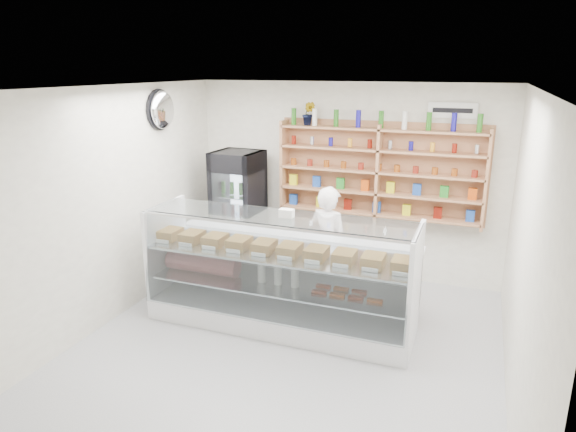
% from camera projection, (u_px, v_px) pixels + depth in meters
% --- Properties ---
extents(room, '(5.00, 5.00, 5.00)m').
position_uv_depth(room, '(284.00, 230.00, 5.21)').
color(room, '#ADADB2').
rests_on(room, ground).
extents(display_counter, '(3.16, 0.94, 1.37)m').
position_uv_depth(display_counter, '(280.00, 295.00, 6.12)').
color(display_counter, white).
rests_on(display_counter, floor).
extents(shop_worker, '(0.66, 0.53, 1.56)m').
position_uv_depth(shop_worker, '(328.00, 246.00, 6.60)').
color(shop_worker, white).
rests_on(shop_worker, floor).
extents(drinks_cooler, '(0.69, 0.67, 1.82)m').
position_uv_depth(drinks_cooler, '(239.00, 212.00, 7.63)').
color(drinks_cooler, black).
rests_on(drinks_cooler, floor).
extents(wall_shelving, '(2.84, 0.28, 1.33)m').
position_uv_depth(wall_shelving, '(378.00, 172.00, 7.09)').
color(wall_shelving, tan).
rests_on(wall_shelving, back_wall).
extents(potted_plant, '(0.18, 0.15, 0.33)m').
position_uv_depth(potted_plant, '(309.00, 113.00, 7.22)').
color(potted_plant, '#1E6626').
rests_on(potted_plant, wall_shelving).
extents(security_mirror, '(0.15, 0.50, 0.50)m').
position_uv_depth(security_mirror, '(163.00, 110.00, 6.73)').
color(security_mirror, silver).
rests_on(security_mirror, left_wall).
extents(wall_sign, '(0.62, 0.03, 0.20)m').
position_uv_depth(wall_sign, '(453.00, 110.00, 6.66)').
color(wall_sign, white).
rests_on(wall_sign, back_wall).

